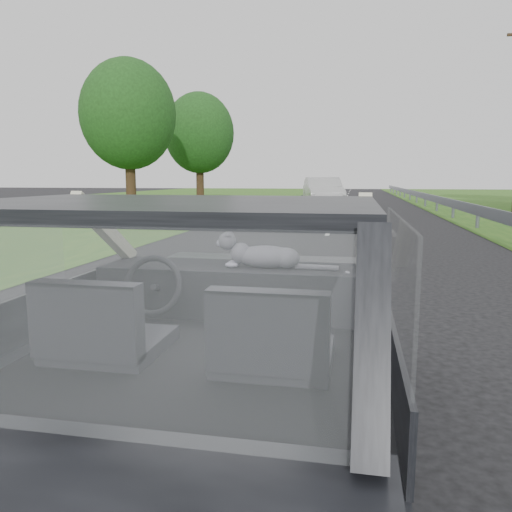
% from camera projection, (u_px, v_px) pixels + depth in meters
% --- Properties ---
extents(ground, '(140.00, 140.00, 0.00)m').
position_uv_depth(ground, '(205.00, 473.00, 2.62)').
color(ground, black).
rests_on(ground, ground).
extents(subject_car, '(1.80, 4.00, 1.45)m').
position_uv_depth(subject_car, '(203.00, 341.00, 2.50)').
color(subject_car, black).
rests_on(subject_car, ground).
extents(dashboard, '(1.58, 0.45, 0.30)m').
position_uv_depth(dashboard, '(233.00, 289.00, 3.09)').
color(dashboard, black).
rests_on(dashboard, subject_car).
extents(driver_seat, '(0.50, 0.72, 0.42)m').
position_uv_depth(driver_seat, '(99.00, 323.00, 2.28)').
color(driver_seat, black).
rests_on(driver_seat, subject_car).
extents(passenger_seat, '(0.50, 0.72, 0.42)m').
position_uv_depth(passenger_seat, '(272.00, 333.00, 2.12)').
color(passenger_seat, black).
rests_on(passenger_seat, subject_car).
extents(steering_wheel, '(0.36, 0.36, 0.04)m').
position_uv_depth(steering_wheel, '(153.00, 286.00, 2.87)').
color(steering_wheel, black).
rests_on(steering_wheel, dashboard).
extents(cat, '(0.53, 0.17, 0.23)m').
position_uv_depth(cat, '(266.00, 255.00, 2.98)').
color(cat, slate).
rests_on(cat, dashboard).
extents(other_car, '(2.75, 5.05, 1.57)m').
position_uv_depth(other_car, '(323.00, 193.00, 25.37)').
color(other_car, '#BABABA').
rests_on(other_car, ground).
extents(tree_5, '(5.49, 5.49, 7.15)m').
position_uv_depth(tree_5, '(129.00, 137.00, 24.87)').
color(tree_5, '#193714').
rests_on(tree_5, ground).
extents(tree_6, '(5.47, 5.47, 6.74)m').
position_uv_depth(tree_6, '(200.00, 149.00, 32.06)').
color(tree_6, '#193714').
rests_on(tree_6, ground).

